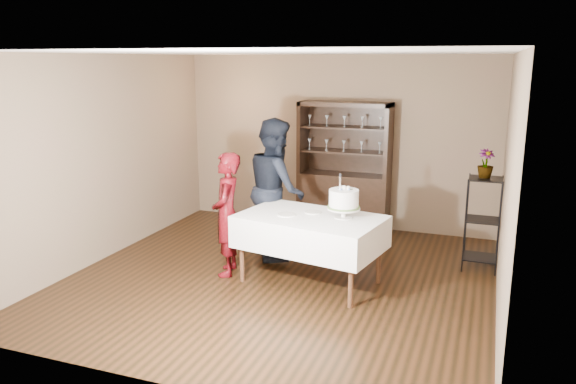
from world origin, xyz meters
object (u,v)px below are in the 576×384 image
(cake_table, at_px, (310,232))
(potted_plant, at_px, (486,164))
(china_hutch, at_px, (344,188))
(cake, at_px, (344,200))
(woman, at_px, (227,214))
(plant_etagere, at_px, (483,220))
(man, at_px, (276,188))

(cake_table, height_order, potted_plant, potted_plant)
(china_hutch, bearing_deg, cake, -75.59)
(woman, distance_m, potted_plant, 3.26)
(plant_etagere, xyz_separation_m, woman, (-2.96, -1.26, 0.12))
(woman, xyz_separation_m, man, (0.33, 0.83, 0.17))
(china_hutch, relative_size, plant_etagere, 1.67)
(potted_plant, bearing_deg, woman, -156.58)
(cake_table, bearing_deg, woman, -176.28)
(plant_etagere, bearing_deg, potted_plant, 138.20)
(cake, bearing_deg, cake_table, -171.19)
(cake_table, height_order, cake, cake)
(man, xyz_separation_m, cake, (1.11, -0.70, 0.10))
(china_hutch, height_order, cake_table, china_hutch)
(cake_table, distance_m, potted_plant, 2.35)
(plant_etagere, distance_m, cake_table, 2.24)
(plant_etagere, height_order, potted_plant, potted_plant)
(plant_etagere, relative_size, man, 0.64)
(man, height_order, potted_plant, man)
(china_hutch, xyz_separation_m, cake, (0.56, -2.18, 0.38))
(china_hutch, relative_size, cake, 3.78)
(china_hutch, distance_m, cake, 2.29)
(woman, height_order, potted_plant, potted_plant)
(cake_table, relative_size, potted_plant, 5.04)
(plant_etagere, relative_size, cake_table, 0.66)
(cake_table, bearing_deg, cake, 8.81)
(plant_etagere, bearing_deg, woman, -156.95)
(man, bearing_deg, woman, 127.94)
(woman, distance_m, man, 0.91)
(china_hutch, distance_m, man, 1.61)
(cake_table, height_order, woman, woman)
(cake_table, xyz_separation_m, cake, (0.38, 0.06, 0.41))
(man, bearing_deg, cake, -152.77)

